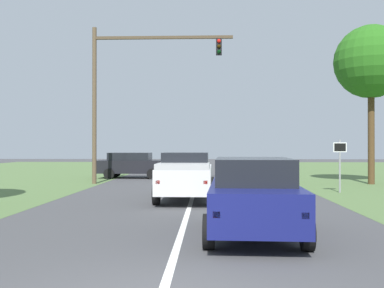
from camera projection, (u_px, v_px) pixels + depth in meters
The scene contains 7 objects.
ground_plane at pixel (191, 202), 17.36m from camera, with size 120.00×120.00×0.00m, color #424244.
red_suv_near at pixel (254, 195), 10.88m from camera, with size 2.37×4.78×1.82m.
pickup_truck_lead at pixel (186, 175), 18.12m from camera, with size 2.24×5.53×1.87m.
traffic_light at pixel (128, 81), 25.99m from camera, with size 7.91×0.40×8.82m.
keep_moving_sign at pixel (340, 159), 21.01m from camera, with size 0.60×0.09×2.41m.
oak_tree_right at pixel (371, 62), 25.77m from camera, with size 4.07×4.07×8.87m.
crossing_suv_far at pixel (133, 165), 30.70m from camera, with size 4.60×2.24×1.69m.
Camera 1 is at (0.66, -6.16, 2.10)m, focal length 43.31 mm.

